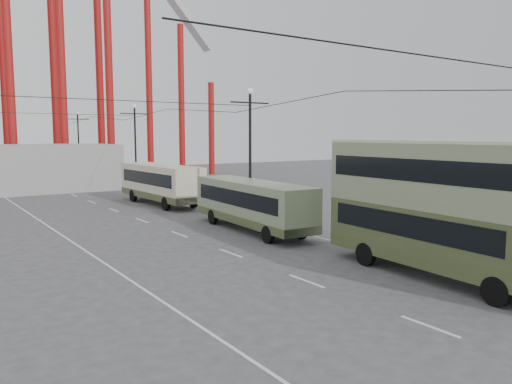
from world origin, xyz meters
TOP-DOWN VIEW (x-y plane):
  - ground at (0.00, 0.00)m, footprint 160.00×160.00m
  - road_markings at (-0.86, 19.70)m, footprint 12.52×120.00m
  - lamp_post_mid at (5.60, 18.00)m, footprint 3.20×0.44m
  - lamp_post_far at (5.60, 40.00)m, footprint 3.20×0.44m
  - lamp_post_distant at (5.60, 62.00)m, footprint 3.20×0.44m
  - fairground_shed at (-6.00, 47.00)m, footprint 22.00×10.00m
  - double_decker_bus at (3.96, 1.25)m, footprint 3.31×10.98m
  - single_decker_green at (3.35, 14.47)m, footprint 3.27×11.23m
  - single_decker_cream at (3.54, 28.95)m, footprint 3.13×11.19m
  - pedestrian at (2.58, 11.43)m, footprint 0.70×0.56m

SIDE VIEW (x-z plane):
  - ground at x=0.00m, z-range 0.00..0.00m
  - road_markings at x=-0.86m, z-range 0.00..0.01m
  - pedestrian at x=2.58m, z-range 0.00..1.69m
  - single_decker_green at x=3.35m, z-range 0.20..3.33m
  - single_decker_cream at x=3.54m, z-range 0.22..3.67m
  - fairground_shed at x=-6.00m, z-range 0.00..5.00m
  - double_decker_bus at x=3.96m, z-range 0.35..6.18m
  - lamp_post_mid at x=5.60m, z-range 0.02..9.34m
  - lamp_post_far at x=5.60m, z-range 0.02..9.34m
  - lamp_post_distant at x=5.60m, z-range 0.02..9.34m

